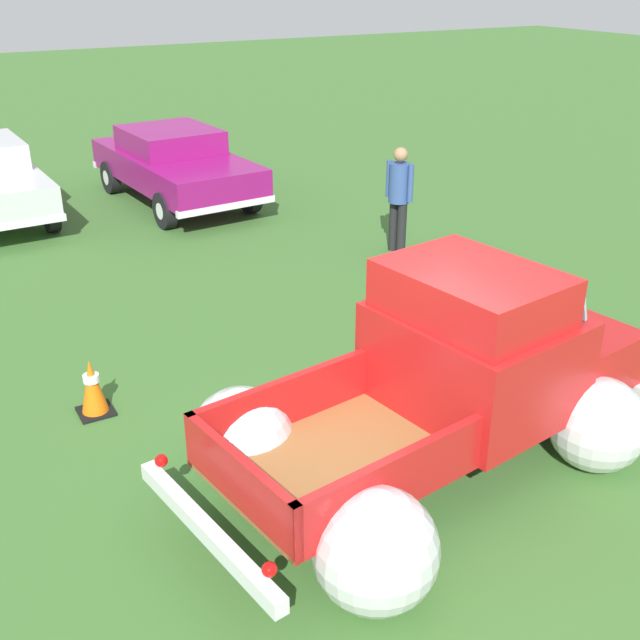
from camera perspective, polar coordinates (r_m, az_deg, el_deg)
The scene contains 5 objects.
ground_plane at distance 7.47m, azimuth 7.17°, elevation -11.07°, with size 80.00×80.00×0.00m, color #3D6B2D.
vintage_pickup_truck at distance 7.30m, azimuth 9.68°, elevation -5.10°, with size 4.83×3.26×1.96m.
show_car_1 at distance 15.63m, azimuth -10.68°, elevation 11.34°, with size 2.21×4.50×1.43m.
spectator_0 at distance 12.61m, azimuth 5.86°, elevation 9.30°, with size 0.42×0.53×1.72m.
lane_cone_0 at distance 8.47m, azimuth -16.46°, elevation -4.79°, with size 0.36×0.36×0.63m.
Camera 1 is at (-3.75, -4.75, 4.38)m, focal length 43.33 mm.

